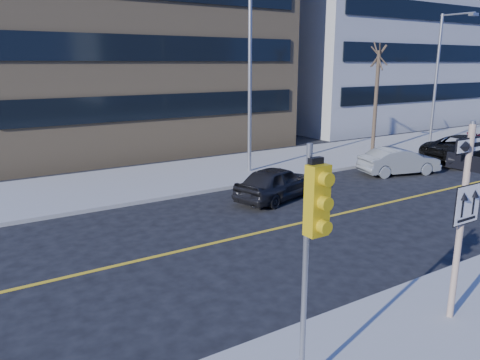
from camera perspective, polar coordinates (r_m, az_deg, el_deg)
ground at (r=12.42m, az=14.35°, el=-11.44°), size 120.00×120.00×0.00m
far_sidewalk at (r=33.22m, az=20.70°, el=4.19°), size 66.00×6.00×0.15m
road_centerline at (r=23.99m, az=27.21°, el=-0.16°), size 40.00×0.14×0.01m
sign_pole at (r=10.16m, az=25.54°, el=-3.48°), size 0.92×0.92×4.06m
traffic_signal at (r=6.91m, az=9.05°, el=-4.96°), size 0.32×0.45×4.00m
parked_car_a at (r=18.45m, az=4.51°, el=-0.35°), size 2.65×4.25×1.35m
parked_car_b at (r=23.91m, az=18.84°, el=2.19°), size 2.37×4.14×1.29m
parked_car_c at (r=28.12m, az=26.28°, el=3.41°), size 3.19×5.72×1.51m
streetlight_a at (r=22.07m, az=1.57°, el=12.76°), size 0.55×2.25×8.00m
streetlight_b at (r=32.09m, az=23.24°, el=12.07°), size 0.55×2.25×8.00m
street_tree_west at (r=28.48m, az=16.57°, el=14.05°), size 1.80×1.80×6.35m
building_brick at (r=34.33m, az=-15.76°, el=19.84°), size 18.00×18.00×18.00m
building_grey_mid at (r=45.24m, az=13.74°, el=16.54°), size 20.00×16.00×15.00m
building_grey_far at (r=63.63m, az=25.44°, el=15.25°), size 18.00×18.00×16.00m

